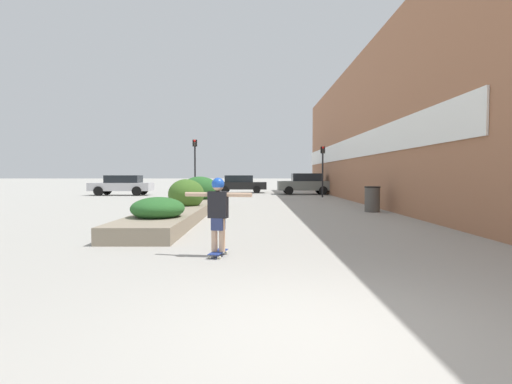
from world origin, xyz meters
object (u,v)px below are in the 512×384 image
car_center_right (418,183)px  traffic_light_left (196,159)px  trash_bin (373,199)px  car_rightmost (123,185)px  car_center_left (241,184)px  traffic_light_right (324,163)px  car_leftmost (306,183)px  skateboarder (219,207)px  skateboard (219,253)px

car_center_right → traffic_light_left: bearing=107.1°
trash_bin → car_rightmost: (-14.71, 13.10, 0.26)m
car_center_left → traffic_light_right: 9.02m
traffic_light_left → car_leftmost: bearing=29.8°
car_leftmost → traffic_light_left: traffic_light_left is taller
car_rightmost → traffic_light_left: (5.86, -2.95, 1.81)m
car_leftmost → car_center_left: 5.70m
trash_bin → car_center_left: (-6.09, 17.13, 0.24)m
car_center_left → car_center_right: size_ratio=1.09×
traffic_light_left → car_rightmost: bearing=153.3°
car_leftmost → traffic_light_left: size_ratio=1.08×
skateboarder → car_center_left: size_ratio=0.33×
skateboard → traffic_light_right: size_ratio=0.19×
car_rightmost → car_center_right: bearing=-84.3°
traffic_light_right → car_rightmost: bearing=169.3°
trash_bin → car_center_right: car_center_right is taller
car_leftmost → car_rightmost: car_leftmost is taller
car_rightmost → traffic_light_left: 6.80m
traffic_light_right → car_center_left: bearing=130.5°
trash_bin → traffic_light_right: bearing=91.8°
trash_bin → car_center_right: 17.37m
traffic_light_left → skateboard: bearing=-80.0°
skateboarder → car_center_right: (13.58, 24.32, -0.10)m
car_rightmost → skateboarder: bearing=-157.3°
car_leftmost → car_center_left: size_ratio=0.99×
skateboarder → traffic_light_right: (5.18, 19.32, 1.40)m
trash_bin → car_center_right: bearing=62.3°
car_leftmost → car_rightmost: 13.85m
trash_bin → traffic_light_right: 10.54m
trash_bin → car_leftmost: car_leftmost is taller
car_rightmost → traffic_light_right: (14.39, -2.72, 1.55)m
skateboard → trash_bin: bearing=71.7°
car_center_left → traffic_light_right: bearing=40.5°
car_center_right → traffic_light_left: (-16.93, -5.22, 1.76)m
skateboard → car_center_right: size_ratio=0.17×
traffic_light_left → traffic_light_right: bearing=1.5°
car_leftmost → trash_bin: bearing=-176.3°
trash_bin → car_leftmost: (-0.96, 14.67, 0.32)m
skateboarder → car_center_right: 27.85m
traffic_light_left → trash_bin: bearing=-48.9°
car_center_right → skateboard: bearing=150.8°
skateboard → traffic_light_right: (5.18, 19.32, 2.26)m
skateboarder → traffic_light_left: bearing=113.3°
skateboard → car_leftmost: (4.55, 23.61, 0.78)m
car_center_left → traffic_light_right: (5.77, -6.75, 1.56)m
skateboard → car_leftmost: 24.06m
trash_bin → car_leftmost: bearing=93.7°
trash_bin → traffic_light_right: (-0.32, 10.38, 1.80)m
skateboard → car_center_left: (-0.59, 26.07, 0.70)m
car_rightmost → trash_bin: bearing=-131.7°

